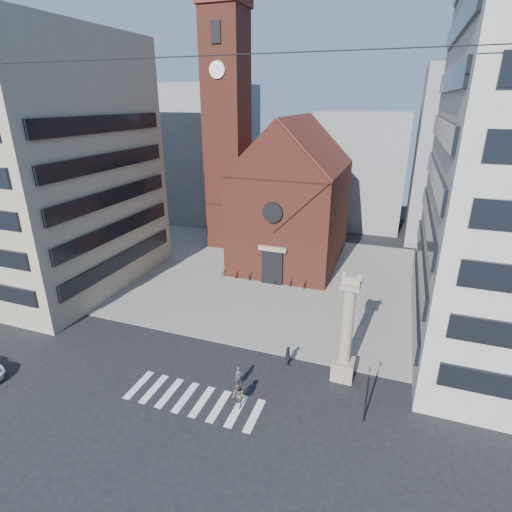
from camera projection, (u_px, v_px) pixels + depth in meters
The scene contains 21 objects.
ground at pixel (206, 372), 30.83m from camera, with size 120.00×120.00×0.00m, color black.
piazza at pixel (277, 276), 47.46m from camera, with size 46.00×30.00×0.05m, color gray.
zebra_crossing at pixel (194, 399), 28.03m from camera, with size 10.20×3.20×0.01m, color white, non-canonical shape.
church at pixel (293, 200), 49.84m from camera, with size 12.00×16.65×18.00m.
campanile at pixel (227, 131), 52.75m from camera, with size 5.50×5.50×31.20m.
building_left at pixel (39, 167), 42.41m from camera, with size 18.00×20.00×26.00m, color tan.
bg_block_left at pixel (203, 154), 68.15m from camera, with size 16.00×14.00×22.00m, color gray.
bg_block_mid at pixel (360, 170), 65.06m from camera, with size 14.00×12.00×18.00m, color gray.
bg_block_right at pixel (476, 158), 56.28m from camera, with size 16.00×14.00×24.00m, color gray.
lion_column at pixel (346, 338), 29.04m from camera, with size 1.63×1.60×8.68m.
traffic_light at pixel (367, 393), 25.33m from camera, with size 0.13×0.16×4.30m.
pedestrian_0 at pixel (239, 376), 29.13m from camera, with size 0.58×0.38×1.60m, color #362F42.
pedestrian_1 at pixel (238, 396), 27.03m from camera, with size 0.91×0.71×1.87m, color #514841.
pedestrian_2 at pixel (288, 356), 31.34m from camera, with size 1.00×0.42×1.70m, color #24242B.
scooter_0 at pixel (227, 271), 47.64m from camera, with size 0.64×1.84×0.96m, color black.
scooter_1 at pixel (240, 273), 47.11m from camera, with size 0.50×1.78×1.07m, color black.
scooter_2 at pixel (253, 275), 46.61m from camera, with size 0.64×1.84×0.96m, color black.
scooter_3 at pixel (266, 277), 46.07m from camera, with size 0.50×1.78×1.07m, color black.
scooter_4 at pixel (280, 279), 45.58m from camera, with size 0.64×1.84×0.96m, color black.
scooter_5 at pixel (294, 281), 45.04m from camera, with size 0.50×1.78×1.07m, color black.
scooter_6 at pixel (308, 283), 44.54m from camera, with size 0.64×1.84×0.96m, color black.
Camera 1 is at (12.27, -22.59, 19.64)m, focal length 28.00 mm.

